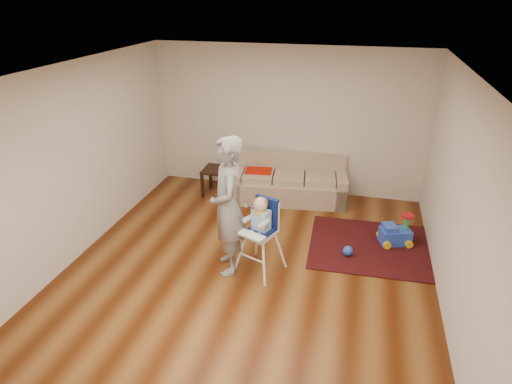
% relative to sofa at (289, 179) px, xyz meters
% --- Properties ---
extents(ground, '(5.50, 5.50, 0.00)m').
position_rel_sofa_xyz_m(ground, '(-0.14, -2.30, -0.40)').
color(ground, '#481D07').
rests_on(ground, ground).
extents(room_envelope, '(5.04, 5.52, 2.72)m').
position_rel_sofa_xyz_m(room_envelope, '(-0.14, -1.77, 1.48)').
color(room_envelope, beige).
rests_on(room_envelope, ground).
extents(sofa, '(2.16, 1.09, 0.80)m').
position_rel_sofa_xyz_m(sofa, '(0.00, 0.00, 0.00)').
color(sofa, tan).
rests_on(sofa, ground).
extents(side_table, '(0.51, 0.51, 0.51)m').
position_rel_sofa_xyz_m(side_table, '(-1.35, -0.10, -0.15)').
color(side_table, black).
rests_on(side_table, ground).
extents(area_rug, '(2.14, 1.64, 0.02)m').
position_rel_sofa_xyz_m(area_rug, '(1.64, -1.31, -0.39)').
color(area_rug, black).
rests_on(area_rug, ground).
extents(ride_on_toy, '(0.52, 0.44, 0.49)m').
position_rel_sofa_xyz_m(ride_on_toy, '(1.86, -1.13, -0.14)').
color(ride_on_toy, blue).
rests_on(ride_on_toy, area_rug).
extents(toy_ball, '(0.15, 0.15, 0.15)m').
position_rel_sofa_xyz_m(toy_ball, '(1.19, -1.66, -0.31)').
color(toy_ball, blue).
rests_on(toy_ball, area_rug).
extents(high_chair, '(0.67, 0.67, 1.13)m').
position_rel_sofa_xyz_m(high_chair, '(0.02, -2.29, 0.14)').
color(high_chair, white).
rests_on(high_chair, ground).
extents(adult, '(0.70, 0.83, 1.93)m').
position_rel_sofa_xyz_m(adult, '(-0.41, -2.36, 0.56)').
color(adult, gray).
rests_on(adult, ground).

